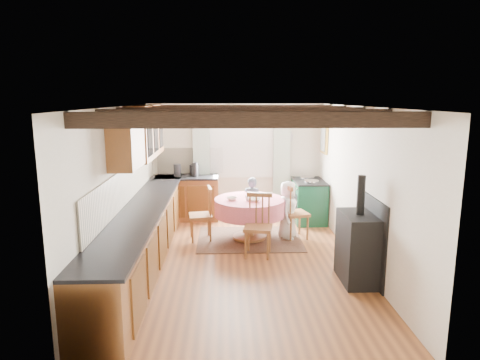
{
  "coord_description": "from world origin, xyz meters",
  "views": [
    {
      "loc": [
        -0.25,
        -6.23,
        2.53
      ],
      "look_at": [
        0.0,
        0.8,
        1.15
      ],
      "focal_mm": 31.6,
      "sensor_mm": 36.0,
      "label": 1
    }
  ],
  "objects_px": {
    "dining_table": "(249,219)",
    "chair_near": "(258,225)",
    "child_far": "(252,203)",
    "cup": "(248,198)",
    "child_right": "(288,210)",
    "chair_right": "(296,211)",
    "chair_left": "(200,214)",
    "cast_iron_stove": "(359,229)",
    "aga_range": "(309,200)"
  },
  "relations": [
    {
      "from": "aga_range",
      "to": "cast_iron_stove",
      "type": "xyz_separation_m",
      "value": [
        0.11,
        -2.93,
        0.31
      ]
    },
    {
      "from": "dining_table",
      "to": "cast_iron_stove",
      "type": "relative_size",
      "value": 0.83
    },
    {
      "from": "dining_table",
      "to": "cup",
      "type": "distance_m",
      "value": 0.44
    },
    {
      "from": "cup",
      "to": "child_far",
      "type": "bearing_deg",
      "value": 80.42
    },
    {
      "from": "cast_iron_stove",
      "to": "chair_left",
      "type": "bearing_deg",
      "value": 141.32
    },
    {
      "from": "child_far",
      "to": "cup",
      "type": "bearing_deg",
      "value": 95.16
    },
    {
      "from": "aga_range",
      "to": "child_far",
      "type": "relative_size",
      "value": 0.92
    },
    {
      "from": "cast_iron_stove",
      "to": "child_far",
      "type": "relative_size",
      "value": 1.46
    },
    {
      "from": "child_far",
      "to": "child_right",
      "type": "distance_m",
      "value": 0.82
    },
    {
      "from": "chair_right",
      "to": "child_far",
      "type": "relative_size",
      "value": 0.97
    },
    {
      "from": "child_right",
      "to": "cup",
      "type": "bearing_deg",
      "value": 122.81
    },
    {
      "from": "chair_near",
      "to": "cup",
      "type": "height_order",
      "value": "chair_near"
    },
    {
      "from": "chair_near",
      "to": "cup",
      "type": "distance_m",
      "value": 0.74
    },
    {
      "from": "chair_left",
      "to": "child_far",
      "type": "distance_m",
      "value": 1.12
    },
    {
      "from": "child_far",
      "to": "chair_left",
      "type": "bearing_deg",
      "value": 45.95
    },
    {
      "from": "cast_iron_stove",
      "to": "child_far",
      "type": "xyz_separation_m",
      "value": [
        -1.32,
        2.41,
        -0.24
      ]
    },
    {
      "from": "chair_left",
      "to": "child_far",
      "type": "height_order",
      "value": "child_far"
    },
    {
      "from": "dining_table",
      "to": "child_far",
      "type": "height_order",
      "value": "child_far"
    },
    {
      "from": "child_far",
      "to": "cup",
      "type": "relative_size",
      "value": 11.24
    },
    {
      "from": "chair_left",
      "to": "chair_right",
      "type": "xyz_separation_m",
      "value": [
        1.72,
        0.04,
        0.01
      ]
    },
    {
      "from": "chair_near",
      "to": "chair_right",
      "type": "relative_size",
      "value": 1.02
    },
    {
      "from": "child_far",
      "to": "child_right",
      "type": "xyz_separation_m",
      "value": [
        0.61,
        -0.55,
        0.01
      ]
    },
    {
      "from": "child_far",
      "to": "cup",
      "type": "distance_m",
      "value": 0.79
    },
    {
      "from": "chair_left",
      "to": "cup",
      "type": "distance_m",
      "value": 0.9
    },
    {
      "from": "dining_table",
      "to": "aga_range",
      "type": "relative_size",
      "value": 1.32
    },
    {
      "from": "chair_right",
      "to": "child_far",
      "type": "bearing_deg",
      "value": 39.95
    },
    {
      "from": "cast_iron_stove",
      "to": "child_right",
      "type": "bearing_deg",
      "value": 110.75
    },
    {
      "from": "chair_right",
      "to": "chair_near",
      "type": "bearing_deg",
      "value": 124.22
    },
    {
      "from": "dining_table",
      "to": "child_right",
      "type": "xyz_separation_m",
      "value": [
        0.7,
        0.05,
        0.15
      ]
    },
    {
      "from": "chair_left",
      "to": "chair_right",
      "type": "height_order",
      "value": "chair_right"
    },
    {
      "from": "chair_right",
      "to": "dining_table",
      "type": "bearing_deg",
      "value": 78.88
    },
    {
      "from": "chair_left",
      "to": "child_right",
      "type": "bearing_deg",
      "value": 83.23
    },
    {
      "from": "chair_near",
      "to": "chair_right",
      "type": "distance_m",
      "value": 1.14
    },
    {
      "from": "child_far",
      "to": "dining_table",
      "type": "bearing_deg",
      "value": 96.9
    },
    {
      "from": "chair_right",
      "to": "cup",
      "type": "distance_m",
      "value": 0.95
    },
    {
      "from": "chair_near",
      "to": "aga_range",
      "type": "bearing_deg",
      "value": 68.99
    },
    {
      "from": "chair_right",
      "to": "chair_left",
      "type": "bearing_deg",
      "value": 76.66
    },
    {
      "from": "chair_near",
      "to": "aga_range",
      "type": "xyz_separation_m",
      "value": [
        1.2,
        1.93,
        -0.07
      ]
    },
    {
      "from": "aga_range",
      "to": "child_right",
      "type": "relative_size",
      "value": 0.9
    },
    {
      "from": "chair_left",
      "to": "cast_iron_stove",
      "type": "relative_size",
      "value": 0.65
    },
    {
      "from": "dining_table",
      "to": "chair_near",
      "type": "relative_size",
      "value": 1.23
    },
    {
      "from": "aga_range",
      "to": "child_far",
      "type": "xyz_separation_m",
      "value": [
        -1.21,
        -0.52,
        0.08
      ]
    },
    {
      "from": "dining_table",
      "to": "cup",
      "type": "relative_size",
      "value": 13.6
    },
    {
      "from": "chair_near",
      "to": "chair_left",
      "type": "relative_size",
      "value": 1.05
    },
    {
      "from": "chair_near",
      "to": "chair_right",
      "type": "xyz_separation_m",
      "value": [
        0.75,
        0.86,
        -0.01
      ]
    },
    {
      "from": "chair_near",
      "to": "child_far",
      "type": "xyz_separation_m",
      "value": [
        -0.01,
        1.4,
        0.01
      ]
    },
    {
      "from": "chair_left",
      "to": "aga_range",
      "type": "relative_size",
      "value": 1.02
    },
    {
      "from": "child_right",
      "to": "cup",
      "type": "distance_m",
      "value": 0.81
    },
    {
      "from": "dining_table",
      "to": "cast_iron_stove",
      "type": "bearing_deg",
      "value": -52.31
    },
    {
      "from": "dining_table",
      "to": "child_far",
      "type": "xyz_separation_m",
      "value": [
        0.08,
        0.59,
        0.14
      ]
    }
  ]
}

